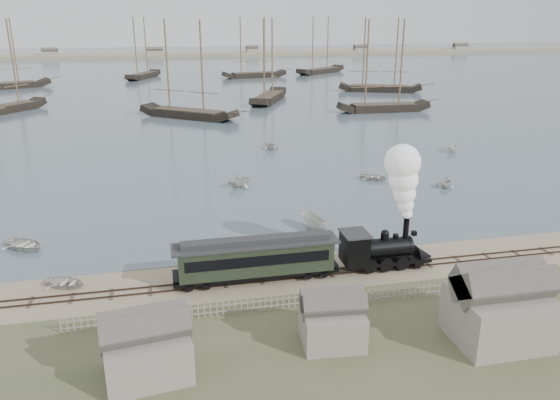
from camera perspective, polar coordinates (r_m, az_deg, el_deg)
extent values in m
plane|color=tan|center=(47.82, -1.21, -7.14)|extent=(600.00, 600.00, 0.00)
cube|color=#42545E|center=(213.37, -10.23, 13.02)|extent=(600.00, 336.00, 0.06)
cube|color=#33241C|center=(45.59, -0.61, -8.38)|extent=(120.00, 0.08, 0.12)
cube|color=#33241C|center=(46.46, -0.86, -7.82)|extent=(120.00, 0.08, 0.12)
cube|color=#3D3027|center=(46.06, -0.73, -8.18)|extent=(120.00, 1.80, 0.06)
cube|color=tan|center=(293.05, -10.93, 14.52)|extent=(500.00, 20.00, 1.80)
cube|color=black|center=(48.50, 10.98, -6.11)|extent=(7.61, 2.24, 0.28)
cylinder|color=black|center=(47.87, 10.57, -4.95)|extent=(4.70, 1.68, 1.68)
cube|color=black|center=(46.93, 7.79, -5.00)|extent=(2.01, 2.46, 2.57)
cube|color=#2B2B2D|center=(46.41, 7.87, -3.48)|extent=(2.24, 2.69, 0.13)
cylinder|color=black|center=(48.12, 13.02, -3.04)|extent=(0.49, 0.49, 1.79)
sphere|color=black|center=(47.45, 10.91, -3.48)|extent=(0.72, 0.72, 0.72)
cone|color=black|center=(49.99, 14.78, -5.76)|extent=(1.57, 2.24, 2.24)
cube|color=black|center=(48.59, 13.82, -3.39)|extent=(0.39, 0.39, 0.39)
cube|color=black|center=(45.53, -2.49, -7.59)|extent=(13.61, 2.24, 0.34)
cube|color=black|center=(44.94, -2.51, -6.04)|extent=(12.63, 2.43, 2.43)
cube|color=black|center=(43.73, -2.24, -6.42)|extent=(11.66, 0.06, 0.87)
cube|color=black|center=(45.95, -2.78, -5.13)|extent=(11.66, 0.06, 0.87)
cube|color=#2B2B2D|center=(44.42, -2.54, -4.57)|extent=(13.61, 2.62, 0.17)
cube|color=#2B2B2D|center=(44.30, -2.54, -4.22)|extent=(12.15, 1.17, 0.44)
imported|color=beige|center=(47.94, -21.51, -8.03)|extent=(3.64, 4.10, 0.70)
imported|color=beige|center=(56.59, -25.19, -4.23)|extent=(4.96, 5.18, 0.87)
imported|color=beige|center=(69.50, -4.29, 2.13)|extent=(4.23, 4.44, 1.83)
imported|color=beige|center=(55.69, 3.51, -2.35)|extent=(4.27, 2.66, 1.54)
imported|color=beige|center=(73.42, 9.74, 2.38)|extent=(4.16, 4.40, 0.74)
imported|color=beige|center=(72.15, 16.95, 1.83)|extent=(3.65, 3.68, 1.47)
imported|color=beige|center=(91.49, 17.57, 5.22)|extent=(3.02, 3.21, 1.24)
imported|color=beige|center=(88.71, -1.02, 5.82)|extent=(3.92, 3.72, 1.63)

